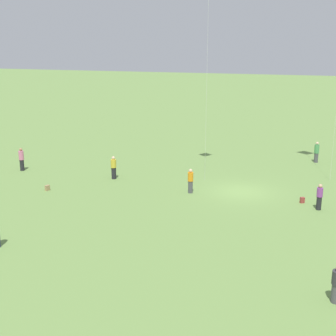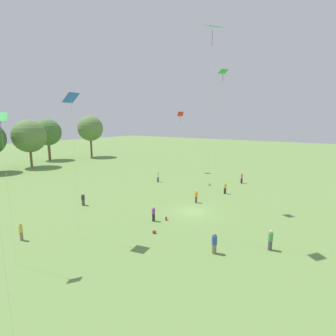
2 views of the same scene
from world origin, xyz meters
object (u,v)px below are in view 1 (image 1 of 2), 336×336
(person_8, at_px, (114,168))
(picnic_bag_0, at_px, (47,188))
(person_5, at_px, (319,197))
(person_2, at_px, (190,181))
(person_7, at_px, (317,152))
(picnic_bag_1, at_px, (302,200))
(person_1, at_px, (22,159))

(person_8, relative_size, picnic_bag_0, 4.69)
(person_5, relative_size, picnic_bag_0, 4.44)
(person_2, relative_size, picnic_bag_0, 4.58)
(person_7, bearing_deg, person_5, 163.03)
(person_8, height_order, picnic_bag_0, person_8)
(person_7, distance_m, picnic_bag_0, 22.54)
(person_8, distance_m, picnic_bag_0, 5.23)
(person_8, relative_size, picnic_bag_1, 4.67)
(person_2, bearing_deg, person_8, 27.79)
(person_1, distance_m, person_2, 14.45)
(picnic_bag_0, height_order, picnic_bag_1, picnic_bag_1)
(person_1, distance_m, person_8, 7.98)
(person_8, height_order, picnic_bag_1, person_8)
(person_5, height_order, person_8, person_8)
(person_1, height_order, picnic_bag_0, person_1)
(person_1, relative_size, person_7, 1.03)
(person_1, relative_size, picnic_bag_1, 4.98)
(picnic_bag_0, bearing_deg, person_5, -173.48)
(person_7, bearing_deg, picnic_bag_1, 157.98)
(person_5, height_order, picnic_bag_0, person_5)
(person_2, xyz_separation_m, picnic_bag_1, (-7.40, -0.33, -0.66))
(person_7, height_order, picnic_bag_1, person_7)
(person_5, distance_m, picnic_bag_1, 1.55)
(person_5, xyz_separation_m, person_7, (0.54, -12.15, 0.07))
(person_1, xyz_separation_m, person_2, (-14.41, 1.15, -0.08))
(person_2, bearing_deg, person_5, -144.23)
(person_1, relative_size, person_8, 1.07)
(person_5, relative_size, person_8, 0.95)
(person_5, bearing_deg, picnic_bag_1, 105.15)
(person_7, bearing_deg, person_1, 95.40)
(person_1, bearing_deg, person_8, 140.55)
(person_8, bearing_deg, person_5, -121.78)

